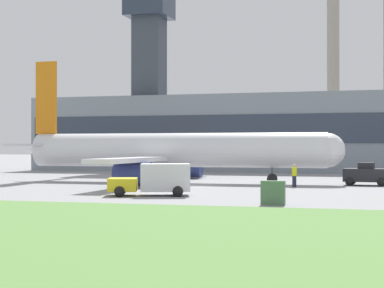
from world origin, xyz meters
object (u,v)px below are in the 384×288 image
(pushback_tug, at_px, (366,175))
(baggage_truck, at_px, (156,180))
(airplane, at_px, (169,151))
(ground_crew_person, at_px, (294,175))

(pushback_tug, distance_m, baggage_truck, 20.24)
(pushback_tug, relative_size, baggage_truck, 0.66)
(airplane, height_order, pushback_tug, airplane)
(airplane, xyz_separation_m, ground_crew_person, (11.55, -3.54, -1.87))
(pushback_tug, bearing_deg, ground_crew_person, -144.71)
(baggage_truck, height_order, ground_crew_person, baggage_truck)
(airplane, height_order, ground_crew_person, airplane)
(airplane, bearing_deg, pushback_tug, 1.17)
(airplane, distance_m, ground_crew_person, 12.22)
(baggage_truck, distance_m, ground_crew_person, 13.81)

